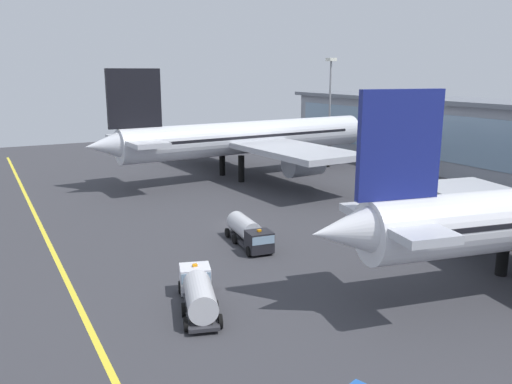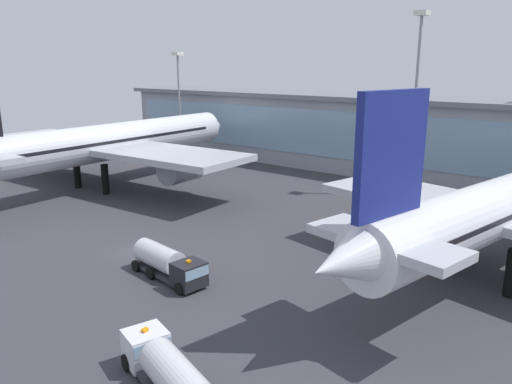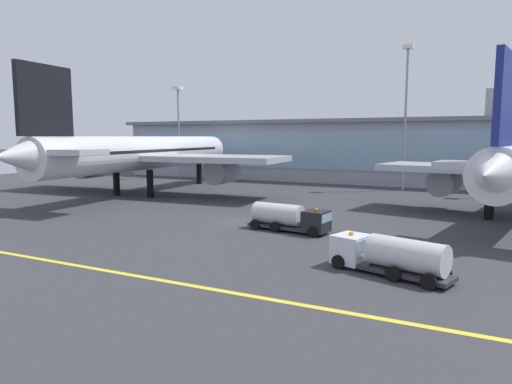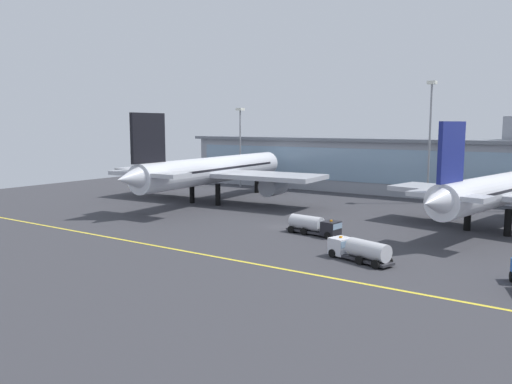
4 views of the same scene
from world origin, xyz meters
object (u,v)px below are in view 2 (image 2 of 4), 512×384
at_px(service_truck_far, 165,367).
at_px(apron_light_mast_east, 417,80).
at_px(airliner_near_right, 496,210).
at_px(apron_light_mast_far_east, 179,88).
at_px(airliner_near_left, 106,143).
at_px(baggage_tug_near, 169,264).

distance_m(service_truck_far, apron_light_mast_east, 57.29).
height_order(airliner_near_right, apron_light_mast_far_east, apron_light_mast_far_east).
bearing_deg(airliner_near_right, apron_light_mast_east, 47.27).
relative_size(apron_light_mast_east, apron_light_mast_far_east, 1.22).
bearing_deg(airliner_near_left, airliner_near_right, -92.47).
distance_m(airliner_near_right, service_truck_far, 32.58).
distance_m(airliner_near_left, service_truck_far, 55.52).
bearing_deg(service_truck_far, baggage_tug_near, -25.54).
relative_size(service_truck_far, apron_light_mast_east, 0.35).
bearing_deg(baggage_tug_near, apron_light_mast_far_east, 142.97).
bearing_deg(service_truck_far, airliner_near_left, -14.68).
relative_size(airliner_near_left, apron_light_mast_east, 2.19).
distance_m(airliner_near_left, baggage_tug_near, 39.80).
height_order(airliner_near_left, airliner_near_right, airliner_near_left).
height_order(airliner_near_left, service_truck_far, airliner_near_left).
relative_size(airliner_near_right, service_truck_far, 5.09).
bearing_deg(apron_light_mast_east, apron_light_mast_far_east, 178.04).
relative_size(airliner_near_right, apron_light_mast_far_east, 2.18).
distance_m(airliner_near_right, baggage_tug_near, 30.27).
height_order(baggage_tug_near, apron_light_mast_east, apron_light_mast_east).
relative_size(airliner_near_right, baggage_tug_near, 5.15).
xyz_separation_m(baggage_tug_near, service_truck_far, (11.96, -10.99, 0.00)).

